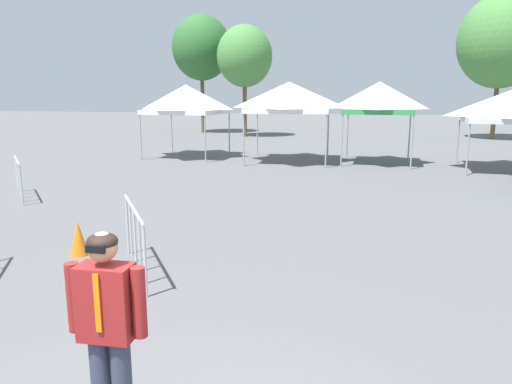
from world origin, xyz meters
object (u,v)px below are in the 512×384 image
tree_behind_tents_right (245,56)px  canopy_tent_right_of_center (186,99)px  person_foreground (108,324)px  tree_behind_tents_left (502,41)px  crowd_barrier_by_lift (134,227)px  traffic_cone_lot_center (78,238)px  canopy_tent_behind_center (289,97)px  canopy_tent_center (379,98)px  tree_behind_tents_center (201,48)px  crowd_barrier_near_person (18,171)px

tree_behind_tents_right → canopy_tent_right_of_center: bearing=-89.4°
person_foreground → tree_behind_tents_left: (9.71, 29.94, 4.98)m
canopy_tent_right_of_center → crowd_barrier_by_lift: 14.70m
traffic_cone_lot_center → canopy_tent_right_of_center: bearing=103.1°
canopy_tent_behind_center → person_foreground: bearing=-85.5°
canopy_tent_behind_center → canopy_tent_center: bearing=3.8°
tree_behind_tents_left → person_foreground: bearing=-108.0°
tree_behind_tents_center → traffic_cone_lot_center: 28.52m
canopy_tent_behind_center → crowd_barrier_by_lift: canopy_tent_behind_center is taller
tree_behind_tents_right → crowd_barrier_by_lift: size_ratio=4.17×
traffic_cone_lot_center → crowd_barrier_near_person: bearing=138.4°
tree_behind_tents_left → canopy_tent_center: bearing=-119.8°
crowd_barrier_by_lift → crowd_barrier_near_person: (-5.71, 4.40, 0.00)m
canopy_tent_center → crowd_barrier_near_person: size_ratio=2.09×
canopy_tent_behind_center → crowd_barrier_by_lift: 13.49m
tree_behind_tents_left → canopy_tent_right_of_center: bearing=-141.4°
canopy_tent_behind_center → traffic_cone_lot_center: canopy_tent_behind_center is taller
person_foreground → crowd_barrier_near_person: person_foreground is taller
tree_behind_tents_center → traffic_cone_lot_center: tree_behind_tents_center is taller
tree_behind_tents_left → crowd_barrier_by_lift: (-11.29, -26.46, -5.26)m
canopy_tent_behind_center → crowd_barrier_near_person: canopy_tent_behind_center is taller
person_foreground → crowd_barrier_near_person: size_ratio=1.12×
person_foreground → tree_behind_tents_right: tree_behind_tents_right is taller
canopy_tent_center → crowd_barrier_by_lift: 14.27m
canopy_tent_behind_center → person_foreground: canopy_tent_behind_center is taller
canopy_tent_center → crowd_barrier_near_person: (-9.61, -9.19, -1.92)m
canopy_tent_behind_center → tree_behind_tents_center: tree_behind_tents_center is taller
canopy_tent_right_of_center → tree_behind_tents_center: 14.70m
tree_behind_tents_center → tree_behind_tents_right: size_ratio=1.16×
canopy_tent_center → traffic_cone_lot_center: size_ratio=5.28×
canopy_tent_behind_center → tree_behind_tents_center: 17.06m
crowd_barrier_by_lift → canopy_tent_right_of_center: bearing=108.0°
canopy_tent_behind_center → tree_behind_tents_left: bearing=50.0°
canopy_tent_behind_center → crowd_barrier_by_lift: bearing=-91.1°
tree_behind_tents_left → tree_behind_tents_right: (-15.90, -1.51, -0.73)m
canopy_tent_center → crowd_barrier_by_lift: bearing=-106.0°
tree_behind_tents_center → crowd_barrier_near_person: size_ratio=5.37×
canopy_tent_behind_center → tree_behind_tents_center: size_ratio=0.42×
tree_behind_tents_right → tree_behind_tents_left: bearing=5.4°
tree_behind_tents_left → traffic_cone_lot_center: 29.39m
crowd_barrier_near_person → traffic_cone_lot_center: size_ratio=2.52×
canopy_tent_center → tree_behind_tents_right: (-8.52, 11.36, 2.61)m
canopy_tent_right_of_center → crowd_barrier_near_person: size_ratio=2.11×
canopy_tent_behind_center → person_foreground: (1.31, -16.83, -1.65)m
canopy_tent_right_of_center → traffic_cone_lot_center: bearing=-76.9°
tree_behind_tents_left → tree_behind_tents_center: tree_behind_tents_left is taller
canopy_tent_center → tree_behind_tents_right: bearing=126.9°
canopy_tent_right_of_center → tree_behind_tents_right: (-0.12, 11.08, 2.69)m
canopy_tent_right_of_center → tree_behind_tents_left: 20.47m
canopy_tent_center → crowd_barrier_near_person: bearing=-136.3°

